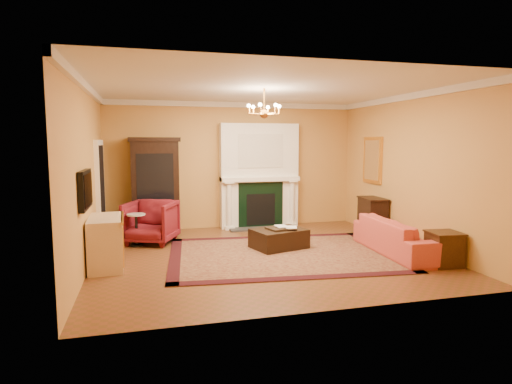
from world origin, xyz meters
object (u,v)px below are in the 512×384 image
object	(u,v)px
coral_sofa	(400,231)
china_cabinet	(155,188)
wingback_armchair	(151,220)
leather_ottoman	(279,238)
end_table	(444,250)
console_table	(372,217)
commode	(106,242)
pedestal_table	(136,227)

from	to	relation	value
coral_sofa	china_cabinet	bearing A→B (deg)	58.10
wingback_armchair	leather_ottoman	size ratio (longest dim) A/B	0.97
wingback_armchair	leather_ottoman	bearing A→B (deg)	-1.54
end_table	console_table	size ratio (longest dim) A/B	0.68
wingback_armchair	console_table	xyz separation A→B (m)	(4.77, -0.45, -0.07)
commode	end_table	xyz separation A→B (m)	(5.45, -1.35, -0.14)
commode	console_table	bearing A→B (deg)	8.69
commode	end_table	distance (m)	5.62
pedestal_table	coral_sofa	size ratio (longest dim) A/B	0.29
china_cabinet	coral_sofa	world-z (taller)	china_cabinet
pedestal_table	commode	size ratio (longest dim) A/B	0.58
console_table	leather_ottoman	distance (m)	2.47
wingback_armchair	pedestal_table	xyz separation A→B (m)	(-0.29, -0.19, -0.10)
wingback_armchair	end_table	xyz separation A→B (m)	(4.71, -2.89, -0.20)
wingback_armchair	console_table	distance (m)	4.79
commode	console_table	size ratio (longest dim) A/B	1.39
console_table	leather_ottoman	xyz separation A→B (m)	(-2.38, -0.64, -0.20)
leather_ottoman	console_table	bearing A→B (deg)	-0.89
wingback_armchair	commode	bearing A→B (deg)	-92.71
china_cabinet	leather_ottoman	distance (m)	3.22
pedestal_table	coral_sofa	distance (m)	5.08
china_cabinet	leather_ottoman	xyz separation A→B (m)	(2.27, -2.13, -0.84)
end_table	leather_ottoman	bearing A→B (deg)	142.11
wingback_armchair	commode	size ratio (longest dim) A/B	0.85
pedestal_table	coral_sofa	bearing A→B (deg)	-20.97
coral_sofa	end_table	size ratio (longest dim) A/B	4.04
coral_sofa	end_table	world-z (taller)	coral_sofa
wingback_armchair	coral_sofa	bearing A→B (deg)	-1.21
pedestal_table	leather_ottoman	size ratio (longest dim) A/B	0.66
china_cabinet	end_table	xyz separation A→B (m)	(4.58, -3.93, -0.76)
china_cabinet	commode	distance (m)	2.79
wingback_armchair	coral_sofa	size ratio (longest dim) A/B	0.43
console_table	leather_ottoman	bearing A→B (deg)	-159.04
pedestal_table	coral_sofa	xyz separation A→B (m)	(4.74, -1.82, 0.05)
commode	leather_ottoman	distance (m)	3.17
pedestal_table	china_cabinet	bearing A→B (deg)	71.47
commode	coral_sofa	size ratio (longest dim) A/B	0.51
console_table	commode	bearing A→B (deg)	-162.89
pedestal_table	coral_sofa	world-z (taller)	coral_sofa
commode	leather_ottoman	xyz separation A→B (m)	(3.13, 0.45, -0.22)
china_cabinet	coral_sofa	size ratio (longest dim) A/B	0.94
pedestal_table	console_table	world-z (taller)	console_table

